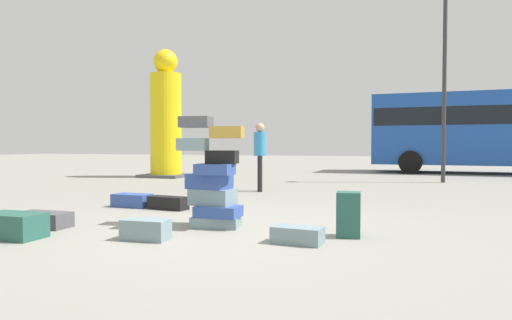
{
  "coord_description": "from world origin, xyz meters",
  "views": [
    {
      "loc": [
        2.39,
        -5.72,
        1.15
      ],
      "look_at": [
        -0.1,
        1.94,
        0.87
      ],
      "focal_mm": 32.25,
      "sensor_mm": 36.0,
      "label": 1
    }
  ],
  "objects_px": {
    "suitcase_slate_foreground_near": "(146,230)",
    "suitcase_teal_left_side": "(13,226)",
    "suitcase_black_foreground_far": "(168,203)",
    "lamp_post": "(445,49)",
    "suitcase_charcoal_behind_tower": "(44,220)",
    "yellow_dummy_statue": "(166,120)",
    "parked_bus": "(487,127)",
    "person_bearded_onlooker": "(260,150)",
    "suitcase_slate_right_side": "(297,235)",
    "suitcase_teal_upright_blue": "(348,214)",
    "suitcase_tower": "(213,182)",
    "suitcase_navy_white_trunk": "(132,200)"
  },
  "relations": [
    {
      "from": "suitcase_navy_white_trunk",
      "to": "suitcase_teal_left_side",
      "type": "relative_size",
      "value": 0.94
    },
    {
      "from": "parked_bus",
      "to": "suitcase_teal_left_side",
      "type": "bearing_deg",
      "value": -113.22
    },
    {
      "from": "suitcase_slate_right_side",
      "to": "lamp_post",
      "type": "distance_m",
      "value": 10.69
    },
    {
      "from": "suitcase_black_foreground_far",
      "to": "person_bearded_onlooker",
      "type": "relative_size",
      "value": 0.43
    },
    {
      "from": "suitcase_black_foreground_far",
      "to": "suitcase_teal_left_side",
      "type": "bearing_deg",
      "value": -93.4
    },
    {
      "from": "suitcase_teal_left_side",
      "to": "suitcase_charcoal_behind_tower",
      "type": "height_order",
      "value": "suitcase_teal_left_side"
    },
    {
      "from": "person_bearded_onlooker",
      "to": "lamp_post",
      "type": "relative_size",
      "value": 0.27
    },
    {
      "from": "suitcase_navy_white_trunk",
      "to": "yellow_dummy_statue",
      "type": "height_order",
      "value": "yellow_dummy_statue"
    },
    {
      "from": "suitcase_tower",
      "to": "parked_bus",
      "type": "relative_size",
      "value": 0.18
    },
    {
      "from": "suitcase_charcoal_behind_tower",
      "to": "parked_bus",
      "type": "relative_size",
      "value": 0.08
    },
    {
      "from": "suitcase_slate_right_side",
      "to": "suitcase_charcoal_behind_tower",
      "type": "relative_size",
      "value": 0.79
    },
    {
      "from": "suitcase_slate_foreground_near",
      "to": "suitcase_slate_right_side",
      "type": "xyz_separation_m",
      "value": [
        1.78,
        0.37,
        -0.03
      ]
    },
    {
      "from": "suitcase_black_foreground_far",
      "to": "suitcase_charcoal_behind_tower",
      "type": "height_order",
      "value": "suitcase_black_foreground_far"
    },
    {
      "from": "suitcase_teal_left_side",
      "to": "parked_bus",
      "type": "relative_size",
      "value": 0.08
    },
    {
      "from": "suitcase_navy_white_trunk",
      "to": "person_bearded_onlooker",
      "type": "bearing_deg",
      "value": 70.08
    },
    {
      "from": "suitcase_teal_left_side",
      "to": "suitcase_teal_upright_blue",
      "type": "bearing_deg",
      "value": 19.69
    },
    {
      "from": "suitcase_slate_foreground_near",
      "to": "suitcase_teal_left_side",
      "type": "height_order",
      "value": "suitcase_teal_left_side"
    },
    {
      "from": "parked_bus",
      "to": "yellow_dummy_statue",
      "type": "bearing_deg",
      "value": -150.57
    },
    {
      "from": "suitcase_charcoal_behind_tower",
      "to": "yellow_dummy_statue",
      "type": "bearing_deg",
      "value": 109.44
    },
    {
      "from": "suitcase_slate_right_side",
      "to": "yellow_dummy_statue",
      "type": "height_order",
      "value": "yellow_dummy_statue"
    },
    {
      "from": "suitcase_slate_foreground_near",
      "to": "yellow_dummy_statue",
      "type": "height_order",
      "value": "yellow_dummy_statue"
    },
    {
      "from": "person_bearded_onlooker",
      "to": "yellow_dummy_statue",
      "type": "distance_m",
      "value": 6.07
    },
    {
      "from": "suitcase_teal_left_side",
      "to": "suitcase_black_foreground_far",
      "type": "bearing_deg",
      "value": 79.04
    },
    {
      "from": "suitcase_teal_left_side",
      "to": "lamp_post",
      "type": "height_order",
      "value": "lamp_post"
    },
    {
      "from": "suitcase_slate_right_side",
      "to": "person_bearded_onlooker",
      "type": "bearing_deg",
      "value": 117.93
    },
    {
      "from": "suitcase_slate_foreground_near",
      "to": "yellow_dummy_statue",
      "type": "xyz_separation_m",
      "value": [
        -5.07,
        9.62,
        1.88
      ]
    },
    {
      "from": "suitcase_teal_left_side",
      "to": "suitcase_teal_upright_blue",
      "type": "height_order",
      "value": "suitcase_teal_upright_blue"
    },
    {
      "from": "suitcase_teal_left_side",
      "to": "suitcase_slate_foreground_near",
      "type": "bearing_deg",
      "value": 14.99
    },
    {
      "from": "suitcase_slate_foreground_near",
      "to": "suitcase_teal_left_side",
      "type": "distance_m",
      "value": 1.65
    },
    {
      "from": "suitcase_tower",
      "to": "suitcase_teal_left_side",
      "type": "xyz_separation_m",
      "value": [
        -2.03,
        -1.46,
        -0.48
      ]
    },
    {
      "from": "suitcase_charcoal_behind_tower",
      "to": "yellow_dummy_statue",
      "type": "height_order",
      "value": "yellow_dummy_statue"
    },
    {
      "from": "suitcase_tower",
      "to": "suitcase_teal_left_side",
      "type": "bearing_deg",
      "value": -144.28
    },
    {
      "from": "suitcase_slate_right_side",
      "to": "suitcase_black_foreground_far",
      "type": "height_order",
      "value": "suitcase_black_foreground_far"
    },
    {
      "from": "suitcase_slate_foreground_near",
      "to": "person_bearded_onlooker",
      "type": "bearing_deg",
      "value": 91.73
    },
    {
      "from": "suitcase_charcoal_behind_tower",
      "to": "suitcase_navy_white_trunk",
      "type": "bearing_deg",
      "value": 90.59
    },
    {
      "from": "suitcase_tower",
      "to": "suitcase_slate_foreground_near",
      "type": "bearing_deg",
      "value": -112.14
    },
    {
      "from": "suitcase_tower",
      "to": "suitcase_teal_upright_blue",
      "type": "bearing_deg",
      "value": -3.32
    },
    {
      "from": "suitcase_slate_foreground_near",
      "to": "yellow_dummy_statue",
      "type": "bearing_deg",
      "value": 115.52
    },
    {
      "from": "suitcase_slate_right_side",
      "to": "parked_bus",
      "type": "relative_size",
      "value": 0.07
    },
    {
      "from": "suitcase_black_foreground_far",
      "to": "parked_bus",
      "type": "height_order",
      "value": "parked_bus"
    },
    {
      "from": "person_bearded_onlooker",
      "to": "lamp_post",
      "type": "distance_m",
      "value": 6.82
    },
    {
      "from": "suitcase_slate_foreground_near",
      "to": "suitcase_teal_upright_blue",
      "type": "xyz_separation_m",
      "value": [
        2.3,
        0.94,
        0.16
      ]
    },
    {
      "from": "suitcase_black_foreground_far",
      "to": "lamp_post",
      "type": "height_order",
      "value": "lamp_post"
    },
    {
      "from": "suitcase_navy_white_trunk",
      "to": "suitcase_charcoal_behind_tower",
      "type": "height_order",
      "value": "suitcase_navy_white_trunk"
    },
    {
      "from": "suitcase_slate_right_side",
      "to": "person_bearded_onlooker",
      "type": "relative_size",
      "value": 0.35
    },
    {
      "from": "suitcase_navy_white_trunk",
      "to": "suitcase_charcoal_behind_tower",
      "type": "xyz_separation_m",
      "value": [
        0.02,
        -2.19,
        -0.01
      ]
    },
    {
      "from": "suitcase_teal_left_side",
      "to": "person_bearded_onlooker",
      "type": "xyz_separation_m",
      "value": [
        1.19,
        6.28,
        0.85
      ]
    },
    {
      "from": "person_bearded_onlooker",
      "to": "yellow_dummy_statue",
      "type": "height_order",
      "value": "yellow_dummy_statue"
    },
    {
      "from": "suitcase_navy_white_trunk",
      "to": "yellow_dummy_statue",
      "type": "distance_m",
      "value": 8.07
    },
    {
      "from": "suitcase_navy_white_trunk",
      "to": "suitcase_teal_left_side",
      "type": "bearing_deg",
      "value": -83.26
    }
  ]
}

